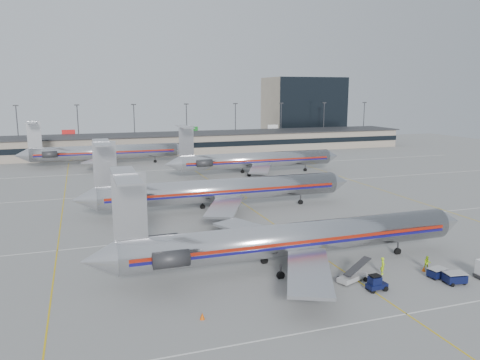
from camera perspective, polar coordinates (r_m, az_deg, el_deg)
name	(u,v)px	position (r m, az deg, el deg)	size (l,w,h in m)	color
ground	(312,250)	(59.44, 8.75, -8.42)	(260.00, 260.00, 0.00)	gray
apron_markings	(280,228)	(68.00, 4.85, -5.85)	(160.00, 0.15, 0.02)	silver
terminal	(169,143)	(150.80, -8.68, 4.44)	(162.00, 17.00, 6.25)	gray
light_mast_row	(161,123)	(164.11, -9.61, 6.82)	(163.60, 0.40, 15.28)	#38383D
distant_building	(303,108)	(198.51, 7.70, 8.66)	(30.00, 20.00, 25.00)	tan
jet_foreground	(289,239)	(52.05, 5.98, -7.15)	(45.24, 26.64, 11.84)	silver
jet_second_row	(218,190)	(76.37, -2.71, -1.23)	(46.83, 27.58, 12.26)	silver
jet_third_row	(254,160)	(110.70, 1.67, 2.47)	(43.69, 26.88, 11.95)	silver
jet_back_row	(103,152)	(130.01, -16.41, 3.30)	(44.47, 27.36, 12.16)	silver
tug_left	(308,290)	(46.30, 8.29, -13.11)	(2.23, 1.92, 1.63)	black
tug_center	(376,284)	(49.04, 16.23, -12.03)	(2.10, 1.16, 1.66)	black
cart_inner	(455,278)	(53.56, 24.70, -10.78)	(2.27, 1.72, 1.19)	black
cart_outer	(437,273)	(54.44, 22.91, -10.36)	(2.05, 1.57, 1.06)	black
belt_loader	(353,276)	(50.78, 13.59, -11.29)	(4.27, 2.45, 2.19)	#9F9F9F
ramp_worker_near	(383,266)	(53.33, 17.01, -9.97)	(0.69, 0.45, 1.90)	#B8ED16
ramp_worker_far	(427,263)	(56.31, 21.86, -9.36)	(0.75, 0.58, 1.54)	#90C412
cone_right	(424,269)	(55.84, 21.50, -10.05)	(0.40, 0.40, 0.54)	#D85007
cone_left	(202,316)	(42.16, -4.62, -16.20)	(0.44, 0.44, 0.60)	#D85007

